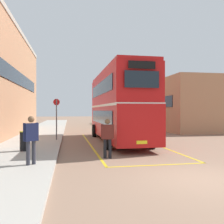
{
  "coord_description": "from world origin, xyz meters",
  "views": [
    {
      "loc": [
        -3.97,
        -7.12,
        2.13
      ],
      "look_at": [
        -0.86,
        10.95,
        2.02
      ],
      "focal_mm": 39.72,
      "sensor_mm": 36.0,
      "label": 1
    }
  ],
  "objects_px": {
    "double_decker_bus": "(118,105)",
    "litter_bin": "(24,141)",
    "single_deck_bus": "(119,114)",
    "pedestrian_boarding": "(107,135)",
    "bus_stop_sign": "(56,115)",
    "pedestrian_waiting_near": "(31,136)"
  },
  "relations": [
    {
      "from": "double_decker_bus",
      "to": "pedestrian_waiting_near",
      "type": "bearing_deg",
      "value": -123.12
    },
    {
      "from": "double_decker_bus",
      "to": "pedestrian_boarding",
      "type": "distance_m",
      "value": 6.14
    },
    {
      "from": "double_decker_bus",
      "to": "litter_bin",
      "type": "xyz_separation_m",
      "value": [
        -5.48,
        -3.85,
        -1.89
      ]
    },
    {
      "from": "single_deck_bus",
      "to": "pedestrian_boarding",
      "type": "height_order",
      "value": "single_deck_bus"
    },
    {
      "from": "double_decker_bus",
      "to": "litter_bin",
      "type": "distance_m",
      "value": 6.96
    },
    {
      "from": "double_decker_bus",
      "to": "pedestrian_waiting_near",
      "type": "height_order",
      "value": "double_decker_bus"
    },
    {
      "from": "single_deck_bus",
      "to": "double_decker_bus",
      "type": "bearing_deg",
      "value": -101.43
    },
    {
      "from": "double_decker_bus",
      "to": "single_deck_bus",
      "type": "height_order",
      "value": "double_decker_bus"
    },
    {
      "from": "single_deck_bus",
      "to": "pedestrian_waiting_near",
      "type": "bearing_deg",
      "value": -107.78
    },
    {
      "from": "pedestrian_waiting_near",
      "to": "litter_bin",
      "type": "distance_m",
      "value": 3.45
    },
    {
      "from": "double_decker_bus",
      "to": "pedestrian_boarding",
      "type": "height_order",
      "value": "double_decker_bus"
    },
    {
      "from": "single_deck_bus",
      "to": "pedestrian_waiting_near",
      "type": "relative_size",
      "value": 5.3
    },
    {
      "from": "single_deck_bus",
      "to": "bus_stop_sign",
      "type": "xyz_separation_m",
      "value": [
        -8.2,
        -19.45,
        0.17
      ]
    },
    {
      "from": "litter_bin",
      "to": "single_deck_bus",
      "type": "bearing_deg",
      "value": 68.24
    },
    {
      "from": "pedestrian_boarding",
      "to": "bus_stop_sign",
      "type": "height_order",
      "value": "bus_stop_sign"
    },
    {
      "from": "bus_stop_sign",
      "to": "single_deck_bus",
      "type": "bearing_deg",
      "value": 67.14
    },
    {
      "from": "single_deck_bus",
      "to": "pedestrian_boarding",
      "type": "distance_m",
      "value": 26.4
    },
    {
      "from": "pedestrian_boarding",
      "to": "litter_bin",
      "type": "bearing_deg",
      "value": 154.07
    },
    {
      "from": "single_deck_bus",
      "to": "bus_stop_sign",
      "type": "height_order",
      "value": "single_deck_bus"
    },
    {
      "from": "double_decker_bus",
      "to": "bus_stop_sign",
      "type": "bearing_deg",
      "value": 171.87
    },
    {
      "from": "pedestrian_waiting_near",
      "to": "litter_bin",
      "type": "bearing_deg",
      "value": 103.75
    },
    {
      "from": "double_decker_bus",
      "to": "bus_stop_sign",
      "type": "distance_m",
      "value": 4.25
    }
  ]
}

